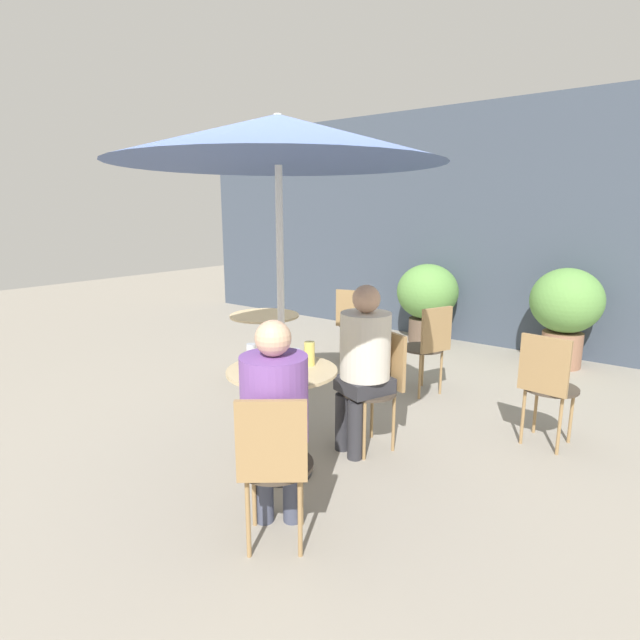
{
  "coord_description": "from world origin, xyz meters",
  "views": [
    {
      "loc": [
        2.02,
        -2.2,
        1.71
      ],
      "look_at": [
        -0.01,
        0.46,
        0.97
      ],
      "focal_mm": 28.0,
      "sensor_mm": 36.0,
      "label": 1
    }
  ],
  "objects_px": {
    "beer_glass_3": "(295,364)",
    "seated_person_1": "(363,356)",
    "bistro_chair_0": "(273,458)",
    "bistro_chair_4": "(353,319)",
    "bistro_chair_3": "(547,380)",
    "cafe_table_near": "(282,395)",
    "bistro_chair_1": "(379,379)",
    "bistro_chair_2": "(429,342)",
    "beer_glass_1": "(268,350)",
    "beer_glass_2": "(251,358)",
    "cafe_table_far": "(265,333)",
    "potted_plant_0": "(427,296)",
    "seated_person_0": "(275,412)",
    "potted_plant_1": "(566,308)",
    "umbrella": "(278,140)",
    "beer_glass_0": "(309,354)"
  },
  "relations": [
    {
      "from": "beer_glass_3",
      "to": "seated_person_1",
      "type": "bearing_deg",
      "value": 84.82
    },
    {
      "from": "bistro_chair_0",
      "to": "bistro_chair_4",
      "type": "relative_size",
      "value": 1.0
    },
    {
      "from": "bistro_chair_0",
      "to": "bistro_chair_3",
      "type": "height_order",
      "value": "same"
    },
    {
      "from": "cafe_table_near",
      "to": "bistro_chair_4",
      "type": "distance_m",
      "value": 2.51
    },
    {
      "from": "bistro_chair_1",
      "to": "bistro_chair_2",
      "type": "relative_size",
      "value": 1.0
    },
    {
      "from": "beer_glass_1",
      "to": "beer_glass_2",
      "type": "relative_size",
      "value": 0.92
    },
    {
      "from": "bistro_chair_3",
      "to": "bistro_chair_4",
      "type": "distance_m",
      "value": 2.42
    },
    {
      "from": "seated_person_1",
      "to": "cafe_table_far",
      "type": "bearing_deg",
      "value": -179.29
    },
    {
      "from": "potted_plant_0",
      "to": "cafe_table_far",
      "type": "bearing_deg",
      "value": -101.42
    },
    {
      "from": "cafe_table_far",
      "to": "potted_plant_0",
      "type": "distance_m",
      "value": 2.59
    },
    {
      "from": "cafe_table_near",
      "to": "bistro_chair_3",
      "type": "xyz_separation_m",
      "value": [
        1.27,
        1.42,
        -0.03
      ]
    },
    {
      "from": "bistro_chair_2",
      "to": "seated_person_0",
      "type": "relative_size",
      "value": 0.72
    },
    {
      "from": "cafe_table_far",
      "to": "bistro_chair_4",
      "type": "distance_m",
      "value": 1.17
    },
    {
      "from": "beer_glass_1",
      "to": "beer_glass_2",
      "type": "distance_m",
      "value": 0.23
    },
    {
      "from": "cafe_table_near",
      "to": "bistro_chair_1",
      "type": "xyz_separation_m",
      "value": [
        0.29,
        0.73,
        -0.03
      ]
    },
    {
      "from": "seated_person_1",
      "to": "bistro_chair_0",
      "type": "bearing_deg",
      "value": -56.64
    },
    {
      "from": "seated_person_1",
      "to": "potted_plant_0",
      "type": "relative_size",
      "value": 1.18
    },
    {
      "from": "cafe_table_near",
      "to": "bistro_chair_2",
      "type": "bearing_deg",
      "value": 86.01
    },
    {
      "from": "beer_glass_2",
      "to": "potted_plant_1",
      "type": "distance_m",
      "value": 3.93
    },
    {
      "from": "bistro_chair_1",
      "to": "potted_plant_1",
      "type": "distance_m",
      "value": 2.98
    },
    {
      "from": "bistro_chair_0",
      "to": "umbrella",
      "type": "xyz_separation_m",
      "value": [
        -0.48,
        0.61,
        1.58
      ]
    },
    {
      "from": "bistro_chair_1",
      "to": "potted_plant_0",
      "type": "relative_size",
      "value": 0.83
    },
    {
      "from": "potted_plant_1",
      "to": "bistro_chair_0",
      "type": "bearing_deg",
      "value": -95.99
    },
    {
      "from": "bistro_chair_2",
      "to": "beer_glass_2",
      "type": "relative_size",
      "value": 4.7
    },
    {
      "from": "beer_glass_2",
      "to": "bistro_chair_3",
      "type": "bearing_deg",
      "value": 48.94
    },
    {
      "from": "seated_person_0",
      "to": "beer_glass_1",
      "type": "distance_m",
      "value": 0.81
    },
    {
      "from": "seated_person_0",
      "to": "beer_glass_3",
      "type": "relative_size",
      "value": 6.6
    },
    {
      "from": "bistro_chair_1",
      "to": "potted_plant_0",
      "type": "height_order",
      "value": "potted_plant_0"
    },
    {
      "from": "potted_plant_1",
      "to": "umbrella",
      "type": "distance_m",
      "value": 4.02
    },
    {
      "from": "beer_glass_2",
      "to": "potted_plant_0",
      "type": "distance_m",
      "value": 3.92
    },
    {
      "from": "cafe_table_far",
      "to": "bistro_chair_0",
      "type": "xyz_separation_m",
      "value": [
        1.74,
        -1.79,
        -0.02
      ]
    },
    {
      "from": "cafe_table_near",
      "to": "seated_person_1",
      "type": "bearing_deg",
      "value": 68.17
    },
    {
      "from": "cafe_table_far",
      "to": "bistro_chair_1",
      "type": "relative_size",
      "value": 0.84
    },
    {
      "from": "potted_plant_0",
      "to": "bistro_chair_2",
      "type": "bearing_deg",
      "value": -64.06
    },
    {
      "from": "cafe_table_near",
      "to": "umbrella",
      "type": "relative_size",
      "value": 0.32
    },
    {
      "from": "seated_person_0",
      "to": "bistro_chair_1",
      "type": "bearing_deg",
      "value": -123.36
    },
    {
      "from": "beer_glass_1",
      "to": "beer_glass_2",
      "type": "xyz_separation_m",
      "value": [
        0.07,
        -0.22,
        0.01
      ]
    },
    {
      "from": "bistro_chair_4",
      "to": "potted_plant_0",
      "type": "relative_size",
      "value": 0.83
    },
    {
      "from": "bistro_chair_0",
      "to": "potted_plant_1",
      "type": "xyz_separation_m",
      "value": [
        0.45,
        4.25,
        0.15
      ]
    },
    {
      "from": "seated_person_0",
      "to": "potted_plant_1",
      "type": "distance_m",
      "value": 4.17
    },
    {
      "from": "bistro_chair_3",
      "to": "cafe_table_near",
      "type": "bearing_deg",
      "value": 54.05
    },
    {
      "from": "bistro_chair_4",
      "to": "umbrella",
      "type": "distance_m",
      "value": 2.97
    },
    {
      "from": "seated_person_0",
      "to": "umbrella",
      "type": "relative_size",
      "value": 0.53
    },
    {
      "from": "umbrella",
      "to": "bistro_chair_4",
      "type": "bearing_deg",
      "value": 113.06
    },
    {
      "from": "bistro_chair_4",
      "to": "beer_glass_0",
      "type": "distance_m",
      "value": 2.41
    },
    {
      "from": "bistro_chair_4",
      "to": "cafe_table_far",
      "type": "bearing_deg",
      "value": 60.47
    },
    {
      "from": "beer_glass_0",
      "to": "potted_plant_1",
      "type": "relative_size",
      "value": 0.14
    },
    {
      "from": "beer_glass_1",
      "to": "potted_plant_0",
      "type": "xyz_separation_m",
      "value": [
        -0.57,
        3.65,
        -0.2
      ]
    },
    {
      "from": "seated_person_0",
      "to": "bistro_chair_4",
      "type": "bearing_deg",
      "value": -102.06
    },
    {
      "from": "beer_glass_0",
      "to": "beer_glass_3",
      "type": "bearing_deg",
      "value": -70.37
    }
  ]
}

